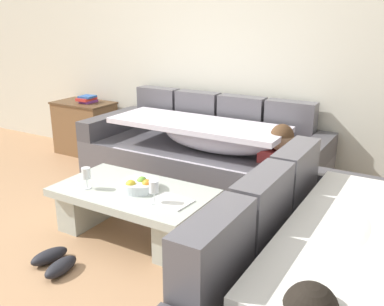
{
  "coord_description": "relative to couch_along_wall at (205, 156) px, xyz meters",
  "views": [
    {
      "loc": [
        2.15,
        -1.85,
        1.65
      ],
      "look_at": [
        0.44,
        1.05,
        0.55
      ],
      "focal_mm": 39.96,
      "sensor_mm": 36.0,
      "label": 1
    }
  ],
  "objects": [
    {
      "name": "ground_plane",
      "position": [
        -0.25,
        -1.62,
        -0.33
      ],
      "size": [
        14.0,
        14.0,
        0.0
      ],
      "primitive_type": "plane",
      "color": "#AB7F58"
    },
    {
      "name": "side_cabinet",
      "position": [
        -1.8,
        0.23,
        -0.01
      ],
      "size": [
        0.72,
        0.44,
        0.64
      ],
      "color": "brown",
      "rests_on": "ground_plane"
    },
    {
      "name": "wine_glass_near_left",
      "position": [
        -0.32,
        -1.28,
        0.17
      ],
      "size": [
        0.07,
        0.07,
        0.17
      ],
      "color": "silver",
      "rests_on": "coffee_table"
    },
    {
      "name": "back_wall",
      "position": [
        -0.25,
        0.53,
        1.02
      ],
      "size": [
        9.0,
        0.1,
        2.7
      ],
      "primitive_type": "cube",
      "color": "beige",
      "rests_on": "ground_plane"
    },
    {
      "name": "pair_of_shoes",
      "position": [
        -0.19,
        -1.76,
        -0.29
      ],
      "size": [
        0.33,
        0.34,
        0.09
      ],
      "color": "black",
      "rests_on": "ground_plane"
    },
    {
      "name": "couch_along_wall",
      "position": [
        0.0,
        0.0,
        0.0
      ],
      "size": [
        2.37,
        0.92,
        0.88
      ],
      "color": "#57555B",
      "rests_on": "ground_plane"
    },
    {
      "name": "wine_glass_near_right",
      "position": [
        0.27,
        -1.24,
        0.17
      ],
      "size": [
        0.07,
        0.07,
        0.17
      ],
      "color": "silver",
      "rests_on": "coffee_table"
    },
    {
      "name": "couch_near_window",
      "position": [
        1.55,
        -1.57,
        0.01
      ],
      "size": [
        0.92,
        1.99,
        0.88
      ],
      "rotation": [
        0.0,
        0.0,
        1.57
      ],
      "color": "#57555B",
      "rests_on": "ground_plane"
    },
    {
      "name": "fruit_bowl",
      "position": [
        0.04,
        -1.1,
        0.09
      ],
      "size": [
        0.28,
        0.28,
        0.1
      ],
      "color": "silver",
      "rests_on": "coffee_table"
    },
    {
      "name": "book_stack_on_cabinet",
      "position": [
        -1.73,
        0.23,
        0.35
      ],
      "size": [
        0.2,
        0.23,
        0.08
      ],
      "color": "#72337F",
      "rests_on": "side_cabinet"
    },
    {
      "name": "open_magazine",
      "position": [
        0.36,
        -1.16,
        0.05
      ],
      "size": [
        0.3,
        0.23,
        0.01
      ],
      "primitive_type": "cube",
      "rotation": [
        0.0,
        0.0,
        -0.08
      ],
      "color": "white",
      "rests_on": "coffee_table"
    },
    {
      "name": "coffee_table",
      "position": [
        -0.01,
        -1.12,
        -0.09
      ],
      "size": [
        1.2,
        0.68,
        0.38
      ],
      "color": "#B0B9AD",
      "rests_on": "ground_plane"
    }
  ]
}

